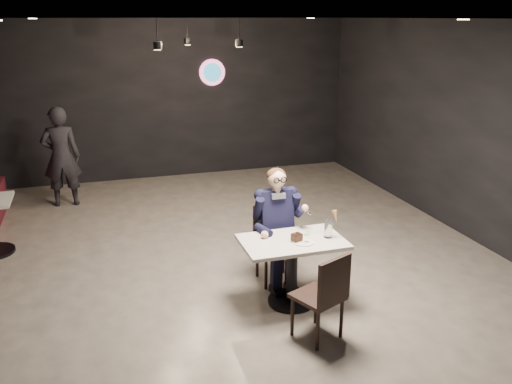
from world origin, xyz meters
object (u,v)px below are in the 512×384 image
object	(u,v)px
main_table	(292,272)
passerby	(61,157)
sundae_glass	(328,229)
chair_far	(275,245)
seated_man	(276,225)
chair_near	(318,295)

from	to	relation	value
main_table	passerby	world-z (taller)	passerby
main_table	sundae_glass	xyz separation A→B (m)	(0.39, -0.04, 0.47)
chair_far	seated_man	size ratio (longest dim) A/B	0.64
main_table	chair_near	distance (m)	0.70
chair_near	sundae_glass	world-z (taller)	sundae_glass
chair_far	sundae_glass	bearing A→B (deg)	-56.49
main_table	chair_far	size ratio (longest dim) A/B	1.20
main_table	seated_man	bearing A→B (deg)	90.00
seated_man	passerby	distance (m)	4.40
chair_far	main_table	bearing A→B (deg)	-90.00
main_table	seated_man	xyz separation A→B (m)	(0.00, 0.55, 0.34)
seated_man	sundae_glass	xyz separation A→B (m)	(0.39, -0.59, 0.13)
chair_near	chair_far	bearing A→B (deg)	66.33
chair_far	passerby	bearing A→B (deg)	123.83
sundae_glass	seated_man	bearing A→B (deg)	123.51
main_table	chair_far	xyz separation A→B (m)	(0.00, 0.55, 0.09)
main_table	passerby	xyz separation A→B (m)	(-2.45, 4.20, 0.46)
passerby	seated_man	bearing A→B (deg)	126.04
chair_far	seated_man	xyz separation A→B (m)	(0.00, 0.00, 0.26)
main_table	chair_near	xyz separation A→B (m)	(0.00, -0.69, 0.09)
chair_near	passerby	world-z (taller)	passerby
sundae_glass	passerby	bearing A→B (deg)	123.79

